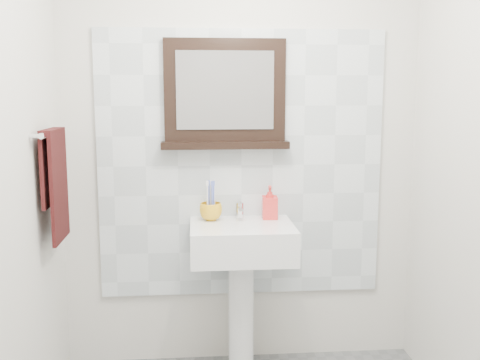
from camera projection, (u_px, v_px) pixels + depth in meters
name	position (u px, v px, depth m)	size (l,w,h in m)	color
back_wall	(241.00, 147.00, 3.16)	(2.00, 0.01, 2.50)	silver
front_wall	(346.00, 268.00, 1.00)	(2.00, 0.01, 2.50)	silver
splashback	(241.00, 165.00, 3.16)	(1.60, 0.02, 1.50)	silver
pedestal_sink	(242.00, 257.00, 3.03)	(0.55, 0.44, 0.96)	white
toothbrush_cup	(211.00, 212.00, 3.08)	(0.12, 0.12, 0.10)	gold
toothbrushes	(211.00, 198.00, 3.07)	(0.05, 0.04, 0.21)	white
soap_dispenser	(270.00, 202.00, 3.11)	(0.08, 0.09, 0.19)	red
framed_mirror	(225.00, 97.00, 3.07)	(0.70, 0.11, 0.60)	black
towel_bar	(51.00, 133.00, 2.69)	(0.07, 0.40, 0.03)	silver
hand_towel	(55.00, 176.00, 2.73)	(0.06, 0.30, 0.55)	black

